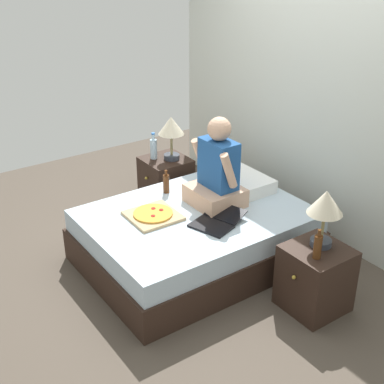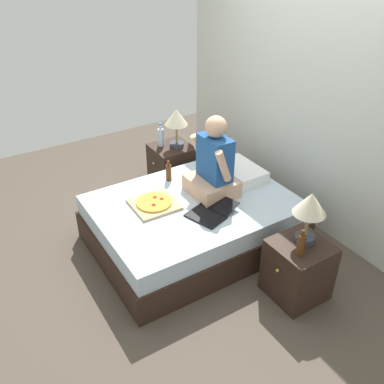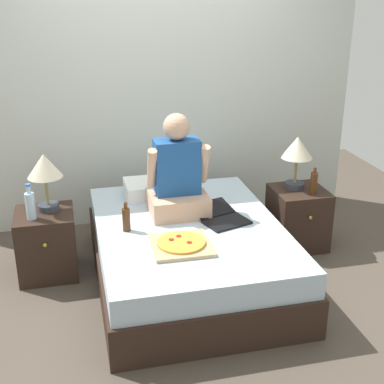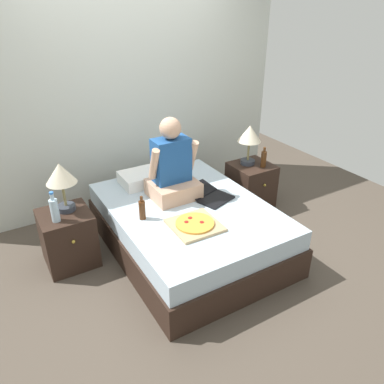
{
  "view_description": "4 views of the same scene",
  "coord_description": "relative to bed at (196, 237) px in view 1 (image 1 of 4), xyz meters",
  "views": [
    {
      "loc": [
        3.24,
        -2.3,
        2.62
      ],
      "look_at": [
        0.15,
        -0.14,
        0.76
      ],
      "focal_mm": 50.0,
      "sensor_mm": 36.0,
      "label": 1
    },
    {
      "loc": [
        2.83,
        -1.78,
        2.67
      ],
      "look_at": [
        0.15,
        -0.1,
        0.69
      ],
      "focal_mm": 40.0,
      "sensor_mm": 36.0,
      "label": 2
    },
    {
      "loc": [
        -0.81,
        -3.5,
        2.16
      ],
      "look_at": [
        0.01,
        -0.04,
        0.75
      ],
      "focal_mm": 50.0,
      "sensor_mm": 36.0,
      "label": 3
    },
    {
      "loc": [
        -1.51,
        -2.62,
        2.21
      ],
      "look_at": [
        -0.06,
        -0.17,
        0.71
      ],
      "focal_mm": 35.0,
      "sensor_mm": 36.0,
      "label": 4
    }
  ],
  "objects": [
    {
      "name": "ground_plane",
      "position": [
        0.0,
        0.0,
        -0.23
      ],
      "size": [
        5.74,
        5.74,
        0.0
      ],
      "primitive_type": "plane",
      "color": "#4C4238"
    },
    {
      "name": "wall_back",
      "position": [
        0.0,
        1.29,
        1.02
      ],
      "size": [
        3.74,
        0.12,
        2.5
      ],
      "primitive_type": "cube",
      "color": "silver",
      "rests_on": "ground"
    },
    {
      "name": "bed",
      "position": [
        0.0,
        0.0,
        0.0
      ],
      "size": [
        1.38,
        1.86,
        0.48
      ],
      "color": "black",
      "rests_on": "ground"
    },
    {
      "name": "nightstand_left",
      "position": [
        -1.05,
        0.36,
        0.02
      ],
      "size": [
        0.44,
        0.47,
        0.52
      ],
      "color": "black",
      "rests_on": "ground"
    },
    {
      "name": "lamp_on_left_nightstand",
      "position": [
        -1.01,
        0.41,
        0.61
      ],
      "size": [
        0.26,
        0.26,
        0.45
      ],
      "color": "#333842",
      "rests_on": "nightstand_left"
    },
    {
      "name": "water_bottle",
      "position": [
        -1.13,
        0.27,
        0.4
      ],
      "size": [
        0.07,
        0.07,
        0.28
      ],
      "color": "silver",
      "rests_on": "nightstand_left"
    },
    {
      "name": "nightstand_right",
      "position": [
        1.05,
        0.36,
        0.02
      ],
      "size": [
        0.44,
        0.47,
        0.52
      ],
      "color": "black",
      "rests_on": "ground"
    },
    {
      "name": "lamp_on_right_nightstand",
      "position": [
        1.02,
        0.41,
        0.61
      ],
      "size": [
        0.26,
        0.26,
        0.45
      ],
      "color": "#333842",
      "rests_on": "nightstand_right"
    },
    {
      "name": "beer_bottle",
      "position": [
        1.12,
        0.26,
        0.38
      ],
      "size": [
        0.06,
        0.06,
        0.23
      ],
      "color": "#512D14",
      "rests_on": "nightstand_right"
    },
    {
      "name": "pillow",
      "position": [
        -0.13,
        0.65,
        0.3
      ],
      "size": [
        0.52,
        0.34,
        0.12
      ],
      "primitive_type": "cube",
      "color": "white",
      "rests_on": "bed"
    },
    {
      "name": "person_seated",
      "position": [
        -0.03,
        0.24,
        0.53
      ],
      "size": [
        0.47,
        0.4,
        0.78
      ],
      "color": "tan",
      "rests_on": "bed"
    },
    {
      "name": "laptop",
      "position": [
        0.26,
        0.02,
        0.26
      ],
      "size": [
        0.43,
        0.49,
        0.07
      ],
      "color": "black",
      "rests_on": "bed"
    },
    {
      "name": "pizza_box",
      "position": [
        -0.13,
        -0.34,
        0.26
      ],
      "size": [
        0.41,
        0.41,
        0.04
      ],
      "color": "tan",
      "rests_on": "bed"
    },
    {
      "name": "beer_bottle_on_bed",
      "position": [
        -0.46,
        0.0,
        0.33
      ],
      "size": [
        0.06,
        0.06,
        0.22
      ],
      "color": "#4C2811",
      "rests_on": "bed"
    }
  ]
}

